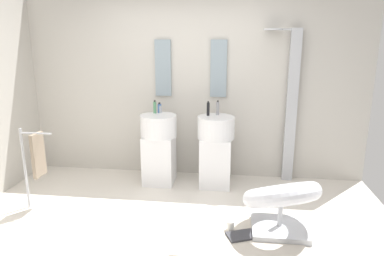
# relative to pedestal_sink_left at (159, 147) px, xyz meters

# --- Properties ---
(ground_plane) EXTENTS (4.80, 3.60, 0.04)m
(ground_plane) POSITION_rel_pedestal_sink_left_xyz_m (0.38, -1.21, -0.53)
(ground_plane) COLOR silver
(rear_partition) EXTENTS (4.80, 0.10, 2.60)m
(rear_partition) POSITION_rel_pedestal_sink_left_xyz_m (0.38, 0.44, 0.79)
(rear_partition) COLOR beige
(rear_partition) RESTS_ON ground_plane
(pedestal_sink_left) EXTENTS (0.48, 0.48, 1.04)m
(pedestal_sink_left) POSITION_rel_pedestal_sink_left_xyz_m (0.00, 0.00, 0.00)
(pedestal_sink_left) COLOR white
(pedestal_sink_left) RESTS_ON ground_plane
(pedestal_sink_right) EXTENTS (0.48, 0.48, 1.04)m
(pedestal_sink_right) POSITION_rel_pedestal_sink_left_xyz_m (0.76, 0.00, 0.00)
(pedestal_sink_right) COLOR white
(pedestal_sink_right) RESTS_ON ground_plane
(vanity_mirror_left) EXTENTS (0.22, 0.03, 0.76)m
(vanity_mirror_left) POSITION_rel_pedestal_sink_left_xyz_m (0.00, 0.37, 1.01)
(vanity_mirror_left) COLOR #8C9EA8
(vanity_mirror_right) EXTENTS (0.22, 0.03, 0.76)m
(vanity_mirror_right) POSITION_rel_pedestal_sink_left_xyz_m (0.76, 0.37, 1.01)
(vanity_mirror_right) COLOR #8C9EA8
(shower_column) EXTENTS (0.49, 0.24, 2.05)m
(shower_column) POSITION_rel_pedestal_sink_left_xyz_m (1.73, 0.32, 0.57)
(shower_column) COLOR #B7BABF
(shower_column) RESTS_ON ground_plane
(lounge_chair) EXTENTS (1.05, 1.06, 0.65)m
(lounge_chair) POSITION_rel_pedestal_sink_left_xyz_m (1.49, -1.08, -0.16)
(lounge_chair) COLOR #B7BABF
(lounge_chair) RESTS_ON ground_plane
(towel_rack) EXTENTS (0.37, 0.22, 0.95)m
(towel_rack) POSITION_rel_pedestal_sink_left_xyz_m (-1.20, -0.91, 0.12)
(towel_rack) COLOR #B7BABF
(towel_rack) RESTS_ON ground_plane
(area_rug) EXTENTS (1.26, 0.79, 0.01)m
(area_rug) POSITION_rel_pedestal_sink_left_xyz_m (1.07, -1.25, -0.51)
(area_rug) COLOR beige
(area_rug) RESTS_ON ground_plane
(magazine_charcoal) EXTENTS (0.33, 0.28, 0.02)m
(magazine_charcoal) POSITION_rel_pedestal_sink_left_xyz_m (1.10, -1.26, -0.49)
(magazine_charcoal) COLOR #38383D
(magazine_charcoal) RESTS_ON area_rug
(coffee_mug) EXTENTS (0.08, 0.08, 0.10)m
(coffee_mug) POSITION_rel_pedestal_sink_left_xyz_m (0.99, -1.15, -0.45)
(coffee_mug) COLOR white
(coffee_mug) RESTS_ON area_rug
(soap_bottle_blue) EXTENTS (0.05, 0.05, 0.14)m
(soap_bottle_blue) POSITION_rel_pedestal_sink_left_xyz_m (-0.01, 0.15, 0.50)
(soap_bottle_blue) COLOR #4C72B7
(soap_bottle_blue) RESTS_ON pedestal_sink_left
(soap_bottle_black) EXTENTS (0.04, 0.04, 0.19)m
(soap_bottle_black) POSITION_rel_pedestal_sink_left_xyz_m (0.65, 0.06, 0.52)
(soap_bottle_black) COLOR black
(soap_bottle_black) RESTS_ON pedestal_sink_right
(soap_bottle_green) EXTENTS (0.04, 0.04, 0.18)m
(soap_bottle_green) POSITION_rel_pedestal_sink_left_xyz_m (-0.07, 0.12, 0.51)
(soap_bottle_green) COLOR #59996B
(soap_bottle_green) RESTS_ON pedestal_sink_left
(soap_bottle_grey) EXTENTS (0.04, 0.04, 0.19)m
(soap_bottle_grey) POSITION_rel_pedestal_sink_left_xyz_m (0.77, 0.12, 0.52)
(soap_bottle_grey) COLOR #99999E
(soap_bottle_grey) RESTS_ON pedestal_sink_right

